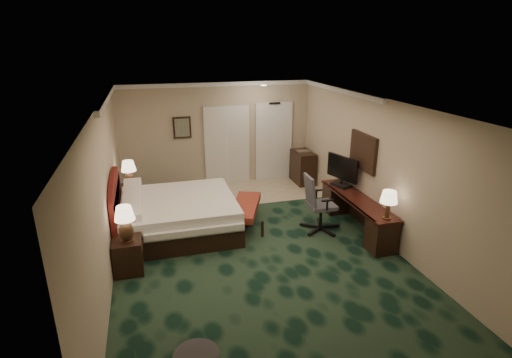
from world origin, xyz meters
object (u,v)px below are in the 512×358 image
object	(u,v)px
desk	(356,214)
minibar	(303,167)
nightstand_near	(128,255)
bed_bench	(245,214)
nightstand_far	(131,199)
lamp_far	(129,174)
desk_chair	(321,203)
lamp_near	(125,224)
tv	(342,171)
bed	(179,215)

from	to	relation	value
desk	minibar	size ratio (longest dim) A/B	2.73
nightstand_near	bed_bench	size ratio (longest dim) A/B	0.41
nightstand_far	bed_bench	xyz separation A→B (m)	(2.32, -1.35, -0.06)
lamp_far	desk_chair	xyz separation A→B (m)	(3.74, -1.94, -0.31)
bed_bench	minibar	world-z (taller)	minibar
nightstand_near	lamp_near	distance (m)	0.61
nightstand_far	desk_chair	world-z (taller)	desk_chair
nightstand_far	lamp_far	bearing A→B (deg)	-68.27
desk	desk_chair	xyz separation A→B (m)	(-0.71, 0.17, 0.25)
desk	minibar	world-z (taller)	minibar
nightstand_near	tv	xyz separation A→B (m)	(4.48, 1.14, 0.73)
nightstand_near	bed_bench	distance (m)	2.62
bed	tv	xyz separation A→B (m)	(3.51, -0.12, 0.67)
bed_bench	desk	xyz separation A→B (m)	(2.14, -0.79, 0.10)
tv	desk_chair	bearing A→B (deg)	-158.99
nightstand_far	desk_chair	distance (m)	4.25
lamp_near	minibar	size ratio (longest dim) A/B	0.71
nightstand_near	nightstand_far	xyz separation A→B (m)	(0.01, 2.55, 0.01)
tv	nightstand_near	bearing A→B (deg)	176.96
lamp_far	nightstand_far	bearing A→B (deg)	111.73
lamp_near	tv	bearing A→B (deg)	15.10
nightstand_far	desk	size ratio (longest dim) A/B	0.25
desk	tv	world-z (taller)	tv
nightstand_far	lamp_near	size ratio (longest dim) A/B	0.97
nightstand_far	desk	xyz separation A→B (m)	(4.46, -2.15, 0.04)
bed	tv	size ratio (longest dim) A/B	2.59
desk	nightstand_near	bearing A→B (deg)	-174.78
nightstand_far	desk_chair	size ratio (longest dim) A/B	0.51
desk_chair	nightstand_far	bearing A→B (deg)	153.83
desk	tv	distance (m)	1.00
desk_chair	lamp_near	bearing A→B (deg)	-168.76
nightstand_near	tv	bearing A→B (deg)	14.34
lamp_far	tv	size ratio (longest dim) A/B	0.70
bed	tv	world-z (taller)	tv
nightstand_far	lamp_far	distance (m)	0.61
minibar	lamp_far	bearing A→B (deg)	-169.39
lamp_near	desk	distance (m)	4.51
lamp_far	minibar	distance (m)	4.55
nightstand_near	lamp_far	xyz separation A→B (m)	(0.02, 2.52, 0.62)
bed	nightstand_near	world-z (taller)	bed
bed_bench	nightstand_near	bearing A→B (deg)	-130.58
nightstand_far	lamp_far	xyz separation A→B (m)	(0.01, -0.03, 0.61)
lamp_far	desk_chair	distance (m)	4.23
nightstand_near	nightstand_far	size ratio (longest dim) A/B	0.97
tv	desk_chair	size ratio (longest dim) A/B	0.73
nightstand_far	bed_bench	distance (m)	2.69
nightstand_near	bed	bearing A→B (deg)	52.76
bed_bench	desk_chair	world-z (taller)	desk_chair
nightstand_far	minibar	distance (m)	4.53
tv	minibar	xyz separation A→B (m)	(-0.01, 2.21, -0.59)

